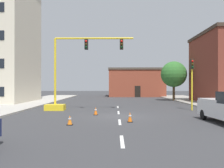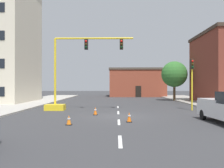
{
  "view_description": "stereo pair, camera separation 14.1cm",
  "coord_description": "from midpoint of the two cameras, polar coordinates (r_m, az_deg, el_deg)",
  "views": [
    {
      "loc": [
        -0.3,
        -19.17,
        2.39
      ],
      "look_at": [
        -0.6,
        6.04,
        2.47
      ],
      "focal_mm": 40.48,
      "sensor_mm": 36.0,
      "label": 1
    },
    {
      "loc": [
        -0.15,
        -19.16,
        2.39
      ],
      "look_at": [
        -0.6,
        6.04,
        2.47
      ],
      "focal_mm": 40.48,
      "sensor_mm": 36.0,
      "label": 2
    }
  ],
  "objects": [
    {
      "name": "lane_stripe_seg_4",
      "position": [
        27.27,
        1.18,
        -5.21
      ],
      "size": [
        0.16,
        2.4,
        0.01
      ],
      "primitive_type": "cube",
      "color": "silver",
      "rests_on": "ground_plane"
    },
    {
      "name": "lane_stripe_seg_3",
      "position": [
        21.8,
        1.3,
        -6.47
      ],
      "size": [
        0.16,
        2.4,
        0.01
      ],
      "primitive_type": "cube",
      "color": "silver",
      "rests_on": "ground_plane"
    },
    {
      "name": "tree_right_far",
      "position": [
        39.0,
        13.67,
        2.15
      ],
      "size": [
        3.87,
        3.87,
        5.93
      ],
      "color": "#4C3823",
      "rests_on": "ground_plane"
    },
    {
      "name": "traffic_signal_gantry",
      "position": [
        24.05,
        -10.54,
        -0.65
      ],
      "size": [
        8.23,
        1.2,
        6.83
      ],
      "color": "yellow",
      "rests_on": "ground_plane"
    },
    {
      "name": "sidewalk_left",
      "position": [
        29.52,
        -21.95,
        -4.68
      ],
      "size": [
        6.0,
        56.0,
        0.14
      ],
      "primitive_type": "cube",
      "color": "#B2ADA3",
      "rests_on": "ground_plane"
    },
    {
      "name": "building_brick_center",
      "position": [
        53.13,
        5.35,
        0.35
      ],
      "size": [
        11.48,
        8.28,
        5.77
      ],
      "color": "brown",
      "rests_on": "ground_plane"
    },
    {
      "name": "traffic_cone_roadside_a",
      "position": [
        16.31,
        3.83,
        -7.48
      ],
      "size": [
        0.36,
        0.36,
        0.65
      ],
      "color": "black",
      "rests_on": "ground_plane"
    },
    {
      "name": "traffic_light_pole_right",
      "position": [
        24.78,
        17.46,
        2.46
      ],
      "size": [
        0.32,
        0.47,
        4.8
      ],
      "color": "yellow",
      "rests_on": "ground_plane"
    },
    {
      "name": "lane_stripe_seg_2",
      "position": [
        16.34,
        1.5,
        -8.58
      ],
      "size": [
        0.16,
        2.4,
        0.01
      ],
      "primitive_type": "cube",
      "color": "silver",
      "rests_on": "ground_plane"
    },
    {
      "name": "traffic_cone_roadside_b",
      "position": [
        15.34,
        -9.77,
        -8.05
      ],
      "size": [
        0.36,
        0.36,
        0.59
      ],
      "color": "black",
      "rests_on": "ground_plane"
    },
    {
      "name": "traffic_cone_roadside_c",
      "position": [
        20.14,
        -3.91,
        -6.11
      ],
      "size": [
        0.36,
        0.36,
        0.64
      ],
      "color": "black",
      "rests_on": "ground_plane"
    },
    {
      "name": "lane_stripe_seg_1",
      "position": [
        10.93,
        1.91,
        -12.78
      ],
      "size": [
        0.16,
        2.4,
        0.01
      ],
      "primitive_type": "cube",
      "color": "silver",
      "rests_on": "ground_plane"
    },
    {
      "name": "ground_plane",
      "position": [
        19.31,
        1.38,
        -7.29
      ],
      "size": [
        160.0,
        160.0,
        0.0
      ],
      "primitive_type": "plane",
      "color": "#38383A"
    }
  ]
}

